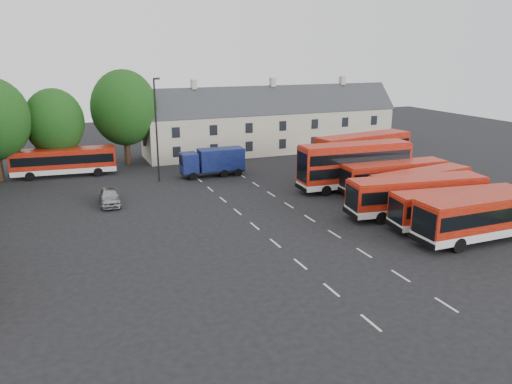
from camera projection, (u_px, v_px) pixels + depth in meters
ground at (265, 234)px, 38.36m from camera, size 140.00×140.00×0.00m
lane_markings at (283, 222)px, 41.05m from camera, size 5.15×33.80×0.01m
terrace_houses at (272, 124)px, 69.11m from camera, size 35.70×7.13×10.06m
bus_row_a at (490, 213)px, 36.84m from camera, size 12.11×2.90×3.42m
bus_row_b at (458, 206)px, 39.28m from camera, size 11.13×3.95×3.08m
bus_row_c at (417, 193)px, 42.11m from camera, size 12.19×4.39×3.37m
bus_row_d at (421, 183)px, 45.92m from camera, size 10.94×3.78×3.03m
bus_row_e at (394, 175)px, 49.05m from camera, size 11.05×3.03×3.09m
bus_dd_south at (355, 163)px, 50.03m from camera, size 11.70×3.33×4.74m
bus_dd_north at (363, 153)px, 54.82m from camera, size 12.05×4.55×4.83m
bus_north at (64, 160)px, 55.59m from camera, size 11.25×3.62×3.12m
box_truck at (213, 161)px, 55.66m from camera, size 7.12×2.40×3.09m
silver_car at (110, 197)px, 45.55m from camera, size 2.01×4.55×1.52m
lamppost at (157, 127)px, 52.38m from camera, size 0.76×0.46×10.93m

